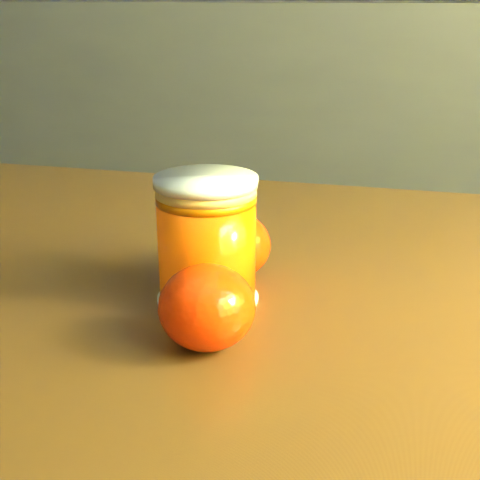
% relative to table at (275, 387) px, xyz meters
% --- Properties ---
extents(kitchen_counter, '(3.15, 0.60, 0.90)m').
position_rel_table_xyz_m(kitchen_counter, '(-0.76, 1.18, -0.16)').
color(kitchen_counter, '#494A4E').
rests_on(kitchen_counter, ground).
extents(table, '(0.97, 0.71, 0.69)m').
position_rel_table_xyz_m(table, '(0.00, 0.00, 0.00)').
color(table, '#573715').
rests_on(table, ground).
extents(juice_glass, '(0.08, 0.08, 0.09)m').
position_rel_table_xyz_m(juice_glass, '(-0.05, -0.03, 0.14)').
color(juice_glass, '#E34E04').
rests_on(juice_glass, table).
extents(orange_front, '(0.08, 0.08, 0.06)m').
position_rel_table_xyz_m(orange_front, '(-0.02, -0.10, 0.12)').
color(orange_front, '#FF3105').
rests_on(orange_front, table).
extents(orange_back, '(0.07, 0.07, 0.05)m').
position_rel_table_xyz_m(orange_back, '(-0.04, 0.02, 0.12)').
color(orange_back, '#FF3105').
rests_on(orange_back, table).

